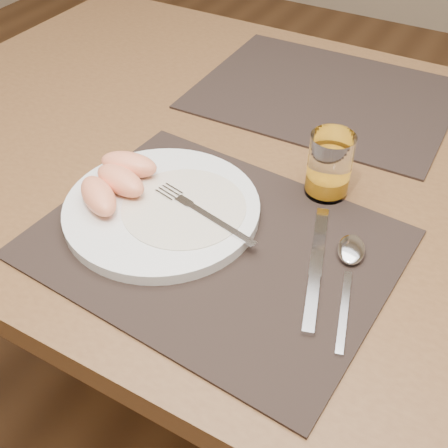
% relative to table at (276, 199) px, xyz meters
% --- Properties ---
extents(ground, '(5.00, 5.00, 0.00)m').
position_rel_table_xyz_m(ground, '(0.00, 0.00, -0.67)').
color(ground, brown).
rests_on(ground, ground).
extents(table, '(1.40, 0.90, 0.75)m').
position_rel_table_xyz_m(table, '(0.00, 0.00, 0.00)').
color(table, brown).
rests_on(table, ground).
extents(placemat_near, '(0.47, 0.38, 0.00)m').
position_rel_table_xyz_m(placemat_near, '(0.01, -0.22, 0.09)').
color(placemat_near, black).
rests_on(placemat_near, table).
extents(placemat_far, '(0.46, 0.36, 0.00)m').
position_rel_table_xyz_m(placemat_far, '(-0.01, 0.22, 0.09)').
color(placemat_far, black).
rests_on(placemat_far, table).
extents(plate, '(0.27, 0.27, 0.02)m').
position_rel_table_xyz_m(plate, '(-0.08, -0.21, 0.10)').
color(plate, white).
rests_on(plate, placemat_near).
extents(plate_dressing, '(0.17, 0.17, 0.00)m').
position_rel_table_xyz_m(plate_dressing, '(-0.05, -0.20, 0.10)').
color(plate_dressing, white).
rests_on(plate_dressing, plate).
extents(fork, '(0.17, 0.06, 0.00)m').
position_rel_table_xyz_m(fork, '(-0.03, -0.19, 0.11)').
color(fork, silver).
rests_on(fork, plate).
extents(knife, '(0.08, 0.21, 0.01)m').
position_rel_table_xyz_m(knife, '(0.15, -0.21, 0.09)').
color(knife, silver).
rests_on(knife, placemat_near).
extents(spoon, '(0.07, 0.19, 0.01)m').
position_rel_table_xyz_m(spoon, '(0.18, -0.16, 0.09)').
color(spoon, silver).
rests_on(spoon, placemat_near).
extents(juice_glass, '(0.06, 0.06, 0.09)m').
position_rel_table_xyz_m(juice_glass, '(0.10, -0.05, 0.13)').
color(juice_glass, white).
rests_on(juice_glass, placemat_near).
extents(grapefruit_wedges, '(0.10, 0.15, 0.03)m').
position_rel_table_xyz_m(grapefruit_wedges, '(-0.15, -0.21, 0.12)').
color(grapefruit_wedges, '#FF9768').
rests_on(grapefruit_wedges, plate).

